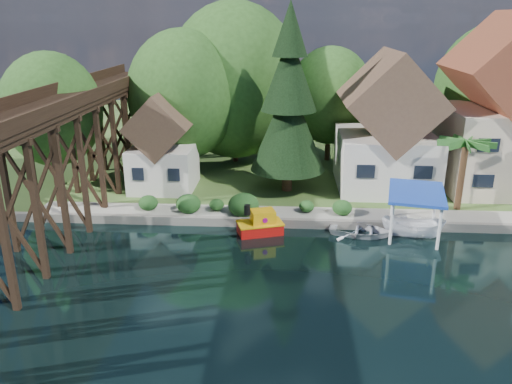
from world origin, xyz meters
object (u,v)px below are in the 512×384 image
house_center (502,116)px  boat_white_a (361,229)px  palm_tree (466,145)px  conifer (289,104)px  house_left (387,132)px  trestle_bridge (47,160)px  shed (163,149)px  tugboat (261,224)px  boat_canopy (414,218)px

house_center → boat_white_a: bearing=-141.5°
house_center → palm_tree: 7.10m
conifer → house_left: bearing=10.6°
trestle_bridge → shed: (5.00, 9.33, -1.52)m
trestle_bridge → boat_white_a: bearing=5.2°
palm_tree → boat_white_a: 9.84m
house_left → palm_tree: bearing=-47.2°
tugboat → boat_canopy: (10.07, -0.03, 0.73)m
trestle_bridge → boat_white_a: (20.05, 1.83, -4.91)m
house_left → boat_white_a: bearing=-108.1°
shed → boat_white_a: (15.05, -7.50, -3.39)m
house_left → conifer: conifer is taller
house_center → shed: house_center is taller
house_left → palm_tree: 6.74m
boat_canopy → house_left: bearing=92.5°
trestle_bridge → conifer: conifer is taller
tugboat → boat_white_a: (6.72, 0.14, -0.22)m
trestle_bridge → boat_white_a: trestle_bridge is taller
boat_white_a → trestle_bridge: bearing=106.8°
house_center → tugboat: house_center is taller
house_left → house_center: (9.00, 0.50, 1.28)m
house_center → shed: (-27.00, -2.00, -2.59)m
tugboat → house_center: bearing=27.3°
conifer → palm_tree: conifer is taller
conifer → tugboat: (-1.74, -7.65, -6.86)m
palm_tree → boat_canopy: palm_tree is taller
house_center → palm_tree: bearing=-129.1°
shed → tugboat: bearing=-42.5°
house_left → trestle_bridge: bearing=-154.8°
house_left → palm_tree: size_ratio=2.00×
house_center → conifer: size_ratio=0.95×
palm_tree → house_left: bearing=132.8°
house_center → boat_white_a: (-11.95, -9.50, -5.98)m
trestle_bridge → conifer: size_ratio=3.03×
palm_tree → boat_canopy: (-4.18, -4.23, -3.91)m
conifer → boat_canopy: bearing=-42.7°
tugboat → boat_white_a: size_ratio=0.80×
house_left → conifer: (-7.93, -1.48, 2.38)m
shed → palm_tree: (22.58, -3.44, 1.47)m
palm_tree → shed: bearing=171.3°
house_left → shed: size_ratio=1.40×
trestle_bridge → boat_canopy: (23.40, 1.66, -3.96)m
shed → house_left: bearing=4.8°
house_left → boat_canopy: 9.91m
house_center → palm_tree: size_ratio=2.53×
house_left → palm_tree: house_left is taller
trestle_bridge → conifer: 17.87m
trestle_bridge → conifer: (15.07, 9.35, 2.17)m
palm_tree → boat_white_a: bearing=-151.7°
boat_canopy → conifer: bearing=137.3°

